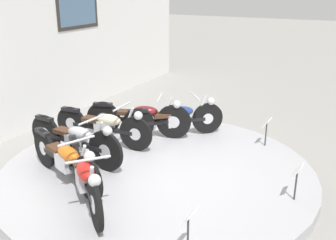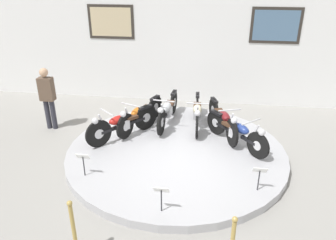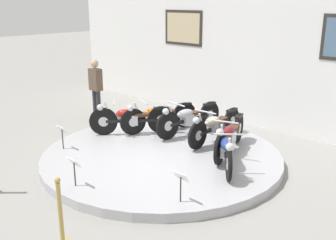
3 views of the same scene
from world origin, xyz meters
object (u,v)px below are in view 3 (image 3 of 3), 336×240
motorcycle_silver (188,118)px  info_placard_front_left (62,132)px  motorcycle_orange (158,116)px  motorcycle_red (131,118)px  visitor_standing (96,86)px  info_placard_front_centre (74,166)px  stanchion_post_right_of_entry (61,224)px  info_placard_front_right (181,180)px  motorcycle_maroon (229,135)px  motorcycle_cream (214,125)px  motorcycle_blue (225,147)px

motorcycle_silver → info_placard_front_left: size_ratio=3.90×
motorcycle_orange → motorcycle_silver: motorcycle_silver is taller
motorcycle_orange → motorcycle_red: bearing=-117.8°
visitor_standing → info_placard_front_centre: bearing=-41.4°
visitor_standing → stanchion_post_right_of_entry: 6.10m
visitor_standing → info_placard_front_right: bearing=-23.5°
motorcycle_red → info_placard_front_left: 1.67m
info_placard_front_right → visitor_standing: bearing=156.5°
motorcycle_red → info_placard_front_centre: (1.34, -2.45, -0.02)m
motorcycle_maroon → stanchion_post_right_of_entry: 4.01m
motorcycle_red → info_placard_front_right: motorcycle_red is taller
visitor_standing → stanchion_post_right_of_entry: bearing=-41.2°
info_placard_front_left → motorcycle_silver: bearing=63.5°
info_placard_front_centre → visitor_standing: (-3.45, 3.04, 0.39)m
stanchion_post_right_of_entry → motorcycle_silver: bearing=109.0°
motorcycle_orange → info_placard_front_left: bearing=-106.0°
info_placard_front_left → info_placard_front_right: same height
visitor_standing → stanchion_post_right_of_entry: (4.57, -4.00, -0.59)m
motorcycle_maroon → info_placard_front_left: 3.50m
motorcycle_silver → stanchion_post_right_of_entry: size_ratio=1.95×
motorcycle_cream → stanchion_post_right_of_entry: size_ratio=1.92×
motorcycle_orange → info_placard_front_left: motorcycle_orange is taller
motorcycle_red → motorcycle_maroon: (2.38, 0.59, -0.00)m
motorcycle_cream → stanchion_post_right_of_entry: 4.42m
info_placard_front_left → info_placard_front_right: bearing=0.0°
motorcycle_silver → stanchion_post_right_of_entry: bearing=-71.0°
motorcycle_silver → motorcycle_blue: (1.73, -0.95, -0.02)m
motorcycle_orange → motorcycle_maroon: motorcycle_maroon is taller
info_placard_front_left → visitor_standing: size_ratio=0.31×
info_placard_front_right → info_placard_front_centre: bearing=-153.9°
motorcycle_red → visitor_standing: size_ratio=0.94×
motorcycle_orange → stanchion_post_right_of_entry: (2.15, -4.00, -0.21)m
motorcycle_orange → motorcycle_maroon: (2.07, 0.00, 0.01)m
motorcycle_orange → info_placard_front_centre: size_ratio=3.64×
info_placard_front_left → info_placard_front_centre: bearing=-26.1°
motorcycle_cream → info_placard_front_left: bearing=-128.6°
motorcycle_blue → motorcycle_cream: bearing=135.5°
motorcycle_silver → motorcycle_orange: bearing=-151.2°
motorcycle_silver → motorcycle_blue: size_ratio=1.33×
stanchion_post_right_of_entry → motorcycle_cream: bearing=99.6°
motorcycle_orange → motorcycle_silver: (0.65, 0.36, 0.01)m
motorcycle_red → motorcycle_maroon: size_ratio=0.82×
stanchion_post_right_of_entry → motorcycle_blue: bearing=86.2°
motorcycle_silver → info_placard_front_left: bearing=-116.5°
motorcycle_maroon → motorcycle_blue: motorcycle_maroon is taller
visitor_standing → motorcycle_red: bearing=-15.6°
motorcycle_maroon → stanchion_post_right_of_entry: size_ratio=1.86×
motorcycle_blue → motorcycle_orange: bearing=166.1°
motorcycle_maroon → stanchion_post_right_of_entry: (0.09, -4.00, -0.22)m
stanchion_post_right_of_entry → motorcycle_maroon: bearing=91.2°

